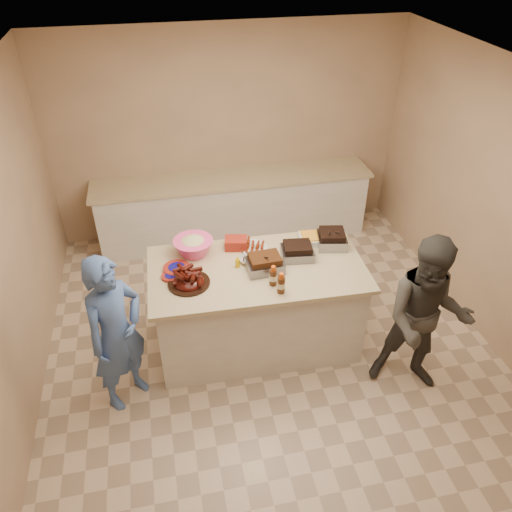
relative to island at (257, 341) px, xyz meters
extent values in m
cube|color=#47230F|center=(0.06, -0.05, 0.97)|extent=(0.35, 0.27, 0.10)
cube|color=black|center=(0.42, 0.09, 0.97)|extent=(0.33, 0.29, 0.09)
cube|color=gray|center=(0.81, 0.21, 0.97)|extent=(0.33, 0.33, 0.11)
cylinder|color=silver|center=(0.03, 0.33, 0.97)|extent=(0.36, 0.36, 0.05)
cube|color=gold|center=(0.67, 0.32, 0.97)|extent=(0.33, 0.25, 0.08)
cylinder|color=#43210D|center=(0.09, -0.28, 0.97)|extent=(0.07, 0.07, 0.20)
cylinder|color=#43210D|center=(0.13, -0.40, 0.97)|extent=(0.07, 0.07, 0.21)
cylinder|color=#DBAF00|center=(-0.18, 0.05, 0.97)|extent=(0.04, 0.04, 0.12)
imported|color=silver|center=(-0.08, 0.11, 0.97)|extent=(0.15, 0.05, 0.15)
cylinder|color=maroon|center=(-0.74, 0.13, 0.97)|extent=(0.26, 0.26, 0.03)
cylinder|color=maroon|center=(-0.81, 0.02, 0.97)|extent=(0.18, 0.18, 0.02)
imported|color=#8F3B0D|center=(-0.64, 0.37, 0.97)|extent=(0.09, 0.08, 0.09)
cube|color=maroon|center=(-0.14, 0.37, 0.97)|extent=(0.25, 0.20, 0.11)
imported|color=#4768AC|center=(-1.32, -0.43, 0.00)|extent=(1.47, 1.54, 0.37)
imported|color=#43423D|center=(1.33, -0.82, 0.00)|extent=(1.34, 1.79, 0.61)
camera|label=1|loc=(-0.79, -3.68, 3.79)|focal=35.00mm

